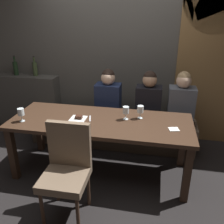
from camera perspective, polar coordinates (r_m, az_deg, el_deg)
ground at (r=3.34m, az=-2.43°, el=-13.47°), size 9.00×9.00×0.00m
back_wall_tiled at (r=3.91m, az=1.49°, el=15.87°), size 6.00×0.12×3.00m
arched_door at (r=3.87m, az=21.85°, el=12.18°), size 0.90×0.05×2.55m
back_counter at (r=4.52m, az=-18.82°, el=2.23°), size 1.10×0.28×0.95m
dining_table at (r=3.00m, az=-2.64°, el=-3.42°), size 2.20×0.84×0.74m
banquette_bench at (r=3.80m, az=-0.04°, el=-4.52°), size 2.50×0.44×0.45m
chair_near_side at (r=2.51m, az=-10.53°, el=-12.17°), size 0.45×0.45×0.98m
diner_redhead at (r=3.56m, az=-0.90°, el=3.69°), size 0.36×0.24×0.76m
diner_bearded at (r=3.51m, az=8.55°, el=3.08°), size 0.36×0.24×0.76m
diner_far_end at (r=3.51m, az=15.94°, el=2.59°), size 0.36×0.24×0.77m
wine_bottle_dark_red at (r=4.45m, az=-21.60°, el=9.55°), size 0.08×0.08×0.33m
wine_bottle_pale_label at (r=4.30m, az=-17.55°, el=9.65°), size 0.08×0.08×0.33m
wine_glass_center_front at (r=2.95m, az=3.25°, el=0.31°), size 0.08×0.08×0.16m
wine_glass_near_right at (r=3.08m, az=-20.52°, el=-0.13°), size 0.08×0.08×0.16m
wine_glass_far_right at (r=2.99m, az=6.65°, el=0.51°), size 0.08×0.08×0.16m
espresso_cup at (r=2.83m, az=-8.43°, el=-2.86°), size 0.12×0.12×0.06m
dessert_plate at (r=3.01m, az=-7.86°, el=-1.43°), size 0.19×0.19×0.05m
fork_on_table at (r=3.01m, az=-5.16°, el=-1.54°), size 0.06×0.17×0.01m
folded_napkin at (r=2.82m, az=14.24°, el=-3.94°), size 0.13×0.12×0.01m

